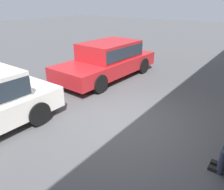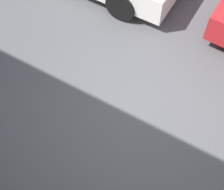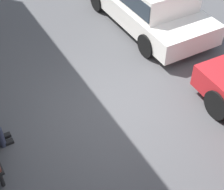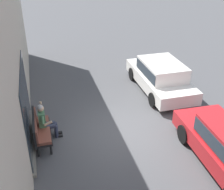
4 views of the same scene
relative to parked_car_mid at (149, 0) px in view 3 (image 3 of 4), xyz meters
The scene contains 2 objects.
ground_plane 3.65m from the parked_car_mid, 135.60° to the left, with size 60.00×60.00×0.00m, color #4C4C4F.
parked_car_mid is the anchor object (origin of this frame).
Camera 3 is at (-4.39, 2.60, 5.20)m, focal length 55.00 mm.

